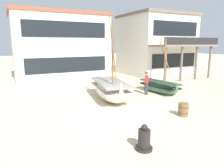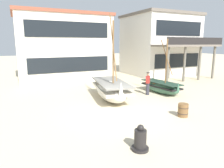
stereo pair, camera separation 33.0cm
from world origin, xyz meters
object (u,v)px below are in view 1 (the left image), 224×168
(fishing_boat_near_left, at_px, (110,90))
(harbor_building_main, at_px, (61,47))
(fisherman_by_hull, at_px, (146,84))
(capstan_winch, at_px, (144,140))
(wooden_barrel, at_px, (183,110))
(harbor_building_annex, at_px, (155,45))
(fishing_boat_centre_large, at_px, (160,86))

(fishing_boat_near_left, xyz_separation_m, harbor_building_main, (-1.00, 9.72, 2.71))
(fishing_boat_near_left, height_order, fisherman_by_hull, fishing_boat_near_left)
(capstan_winch, bearing_deg, wooden_barrel, 26.29)
(fisherman_by_hull, bearing_deg, capstan_winch, -126.83)
(capstan_winch, distance_m, harbor_building_annex, 19.75)
(fishing_boat_near_left, relative_size, wooden_barrel, 8.08)
(fisherman_by_hull, relative_size, wooden_barrel, 2.41)
(fishing_boat_near_left, xyz_separation_m, fisherman_by_hull, (3.01, 0.00, 0.14))
(fishing_boat_centre_large, relative_size, harbor_building_annex, 0.43)
(wooden_barrel, bearing_deg, fisherman_by_hull, 77.77)
(harbor_building_annex, bearing_deg, harbor_building_main, 173.90)
(harbor_building_main, bearing_deg, wooden_barrel, -78.15)
(capstan_winch, relative_size, harbor_building_main, 0.10)
(fishing_boat_near_left, distance_m, harbor_building_annex, 13.82)
(fishing_boat_centre_large, relative_size, wooden_barrel, 5.87)
(fishing_boat_near_left, distance_m, fishing_boat_centre_large, 4.28)
(fishing_boat_centre_large, relative_size, capstan_winch, 4.26)
(fishing_boat_centre_large, bearing_deg, capstan_winch, -133.24)
(harbor_building_main, bearing_deg, harbor_building_annex, -6.10)
(fishing_boat_centre_large, height_order, fisherman_by_hull, fishing_boat_centre_large)
(fishing_boat_near_left, height_order, harbor_building_main, harbor_building_main)
(harbor_building_annex, bearing_deg, fishing_boat_near_left, -141.04)
(harbor_building_annex, bearing_deg, wooden_barrel, -122.94)
(capstan_winch, xyz_separation_m, harbor_building_main, (0.89, 16.27, 3.03))
(fishing_boat_centre_large, xyz_separation_m, harbor_building_annex, (6.23, 8.49, 3.10))
(capstan_winch, bearing_deg, harbor_building_annex, 50.50)
(fishing_boat_centre_large, bearing_deg, wooden_barrel, -116.05)
(harbor_building_main, bearing_deg, capstan_winch, -93.13)
(capstan_winch, relative_size, wooden_barrel, 1.38)
(fishing_boat_near_left, distance_m, fisherman_by_hull, 3.02)
(wooden_barrel, distance_m, harbor_building_annex, 15.96)
(fishing_boat_near_left, relative_size, fishing_boat_centre_large, 1.38)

